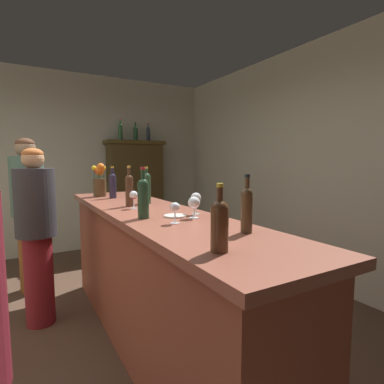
{
  "coord_description": "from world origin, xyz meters",
  "views": [
    {
      "loc": [
        -0.33,
        -2.3,
        1.46
      ],
      "look_at": [
        1.02,
        0.06,
        1.17
      ],
      "focal_mm": 28.72,
      "sensor_mm": 36.0,
      "label": 1
    }
  ],
  "objects": [
    {
      "name": "wine_glass_mid",
      "position": [
        0.76,
        -0.45,
        1.18
      ],
      "size": [
        0.07,
        0.07,
        0.16
      ],
      "color": "white",
      "rests_on": "bar_counter"
    },
    {
      "name": "display_bottle_left",
      "position": [
        1.16,
        2.62,
        1.92
      ],
      "size": [
        0.07,
        0.07,
        0.34
      ],
      "color": "#28532B",
      "rests_on": "display_cabinet"
    },
    {
      "name": "wine_bottle_syrah",
      "position": [
        0.4,
        -1.27,
        1.19
      ],
      "size": [
        0.08,
        0.08,
        0.29
      ],
      "color": "#4A2C18",
      "rests_on": "bar_counter"
    },
    {
      "name": "wine_glass_rear",
      "position": [
        0.49,
        -0.66,
        1.17
      ],
      "size": [
        0.06,
        0.06,
        0.13
      ],
      "color": "white",
      "rests_on": "bar_counter"
    },
    {
      "name": "cheese_plate",
      "position": [
        0.59,
        -0.46,
        1.08
      ],
      "size": [
        0.15,
        0.15,
        0.01
      ],
      "primitive_type": "cylinder",
      "color": "white",
      "rests_on": "bar_counter"
    },
    {
      "name": "wall_right",
      "position": [
        2.73,
        0.0,
        1.4
      ],
      "size": [
        0.12,
        5.83,
        2.81
      ],
      "primitive_type": "cube",
      "color": "#B8BCA2",
      "rests_on": "ground"
    },
    {
      "name": "display_cabinet",
      "position": [
        1.39,
        2.62,
        0.92
      ],
      "size": [
        0.96,
        0.4,
        1.77
      ],
      "color": "#3E3016",
      "rests_on": "ground"
    },
    {
      "name": "wine_bottle_merlot",
      "position": [
        0.38,
        -0.41,
        1.22
      ],
      "size": [
        0.07,
        0.07,
        0.34
      ],
      "color": "#1F3B25",
      "rests_on": "bar_counter"
    },
    {
      "name": "display_bottle_center",
      "position": [
        1.64,
        2.62,
        1.91
      ],
      "size": [
        0.06,
        0.06,
        0.3
      ],
      "color": "#222835",
      "rests_on": "display_cabinet"
    },
    {
      "name": "flower_arrangement",
      "position": [
        0.43,
        0.99,
        1.24
      ],
      "size": [
        0.15,
        0.14,
        0.35
      ],
      "color": "#4C351D",
      "rests_on": "bar_counter"
    },
    {
      "name": "wine_bottle_riesling",
      "position": [
        0.51,
        0.78,
        1.21
      ],
      "size": [
        0.07,
        0.07,
        0.32
      ],
      "color": "#262238",
      "rests_on": "bar_counter"
    },
    {
      "name": "wine_bottle_pinot",
      "position": [
        0.48,
        0.16,
        1.22
      ],
      "size": [
        0.06,
        0.06,
        0.34
      ],
      "color": "#462C1C",
      "rests_on": "bar_counter"
    },
    {
      "name": "patron_in_grey",
      "position": [
        -0.23,
        1.46,
        0.94
      ],
      "size": [
        0.34,
        0.34,
        1.69
      ],
      "rotation": [
        0.0,
        0.0,
        -1.23
      ],
      "color": "brown",
      "rests_on": "ground"
    },
    {
      "name": "display_bottle_midleft",
      "position": [
        1.41,
        2.62,
        1.9
      ],
      "size": [
        0.07,
        0.07,
        0.3
      ],
      "color": "#1A3E23",
      "rests_on": "display_cabinet"
    },
    {
      "name": "wine_bottle_chardonnay",
      "position": [
        0.66,
        0.24,
        1.23
      ],
      "size": [
        0.08,
        0.08,
        0.33
      ],
      "color": "#2A462C",
      "rests_on": "bar_counter"
    },
    {
      "name": "wine_bottle_rose",
      "position": [
        0.71,
        -1.06,
        1.21
      ],
      "size": [
        0.06,
        0.06,
        0.31
      ],
      "color": "#43321D",
      "rests_on": "bar_counter"
    },
    {
      "name": "floor",
      "position": [
        0.0,
        0.0,
        0.0
      ],
      "size": [
        7.42,
        7.42,
        0.0
      ],
      "primitive_type": "plane",
      "color": "#4A3426",
      "rests_on": "ground"
    },
    {
      "name": "wine_glass_spare",
      "position": [
        0.68,
        -0.57,
        1.17
      ],
      "size": [
        0.08,
        0.08,
        0.14
      ],
      "color": "white",
      "rests_on": "bar_counter"
    },
    {
      "name": "patron_tall",
      "position": [
        -0.2,
        0.65,
        0.86
      ],
      "size": [
        0.33,
        0.33,
        1.56
      ],
      "rotation": [
        0.0,
        0.0,
        -0.58
      ],
      "color": "maroon",
      "rests_on": "ground"
    },
    {
      "name": "wine_glass_front",
      "position": [
        0.47,
        0.02,
        1.17
      ],
      "size": [
        0.07,
        0.07,
        0.14
      ],
      "color": "white",
      "rests_on": "bar_counter"
    },
    {
      "name": "bar_counter",
      "position": [
        0.56,
        -0.15,
        0.54
      ],
      "size": [
        0.67,
        2.98,
        1.07
      ],
      "color": "brown",
      "rests_on": "ground"
    },
    {
      "name": "wall_back",
      "position": [
        0.0,
        2.91,
        1.4
      ],
      "size": [
        5.47,
        0.12,
        2.81
      ],
      "primitive_type": "cube",
      "color": "#BAB8A1",
      "rests_on": "ground"
    }
  ]
}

